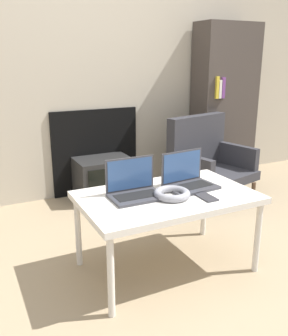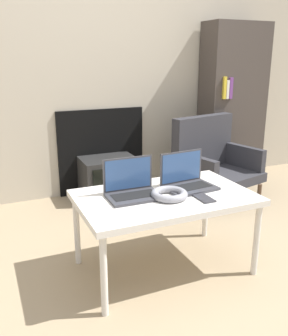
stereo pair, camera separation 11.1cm
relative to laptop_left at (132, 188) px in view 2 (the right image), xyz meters
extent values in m
plane|color=#998466|center=(0.18, -0.40, -0.52)|extent=(14.00, 14.00, 0.00)
cube|color=#B7AD99|center=(0.18, 1.45, 0.78)|extent=(7.00, 0.06, 2.60)
cube|color=black|center=(0.26, 1.41, -0.13)|extent=(0.81, 0.03, 0.78)
cube|color=silver|center=(0.18, -0.06, -0.07)|extent=(1.00, 0.62, 0.04)
cylinder|color=silver|center=(-0.28, -0.33, -0.30)|extent=(0.04, 0.04, 0.44)
cylinder|color=silver|center=(0.64, -0.33, -0.30)|extent=(0.04, 0.04, 0.44)
cylinder|color=silver|center=(-0.28, 0.21, -0.30)|extent=(0.04, 0.04, 0.44)
cylinder|color=silver|center=(0.64, 0.21, -0.30)|extent=(0.04, 0.04, 0.44)
cube|color=#38383D|center=(0.00, -0.04, -0.04)|extent=(0.30, 0.21, 0.02)
cube|color=black|center=(0.00, -0.04, -0.03)|extent=(0.25, 0.12, 0.00)
cube|color=#38383D|center=(0.00, 0.06, 0.07)|extent=(0.30, 0.01, 0.20)
cube|color=#2D4C7F|center=(0.00, 0.06, 0.07)|extent=(0.27, 0.01, 0.18)
cube|color=#38383D|center=(0.36, -0.04, -0.04)|extent=(0.32, 0.23, 0.02)
cube|color=black|center=(0.36, -0.04, -0.03)|extent=(0.26, 0.14, 0.00)
cube|color=#38383D|center=(0.35, 0.06, 0.07)|extent=(0.30, 0.04, 0.20)
cube|color=#2D4C7F|center=(0.35, 0.06, 0.07)|extent=(0.27, 0.03, 0.18)
torus|color=gray|center=(0.18, -0.11, -0.03)|extent=(0.21, 0.21, 0.04)
cube|color=#333338|center=(0.35, -0.20, -0.04)|extent=(0.07, 0.14, 0.01)
cube|color=black|center=(0.26, 1.22, -0.34)|extent=(0.49, 0.36, 0.37)
cube|color=black|center=(0.26, 1.04, -0.34)|extent=(0.40, 0.01, 0.29)
cube|color=#2D2D33|center=(1.13, 0.76, -0.31)|extent=(0.77, 0.67, 0.08)
cube|color=#2D2D33|center=(1.08, 0.97, -0.03)|extent=(0.67, 0.25, 0.48)
cube|color=#2D2D33|center=(0.84, 0.69, -0.17)|extent=(0.17, 0.48, 0.20)
cube|color=#2D2D33|center=(1.43, 0.83, -0.17)|extent=(0.17, 0.48, 0.20)
cylinder|color=#4C3828|center=(0.85, 0.55, -0.44)|extent=(0.04, 0.04, 0.18)
cylinder|color=#4C3828|center=(1.41, 0.55, -0.44)|extent=(0.04, 0.04, 0.18)
cylinder|color=#4C3828|center=(0.85, 0.98, -0.44)|extent=(0.04, 0.04, 0.18)
cylinder|color=#4C3828|center=(1.41, 0.98, -0.44)|extent=(0.04, 0.04, 0.18)
cube|color=#3F3833|center=(1.59, 1.25, 0.25)|extent=(0.63, 0.30, 1.56)
cube|color=gold|center=(1.37, 1.09, 0.43)|extent=(0.03, 0.02, 0.20)
cube|color=silver|center=(1.40, 1.09, 0.42)|extent=(0.03, 0.02, 0.17)
cube|color=#6B387F|center=(1.44, 1.09, 0.43)|extent=(0.03, 0.02, 0.20)
camera|label=1|loc=(-0.84, -1.81, 0.71)|focal=40.00mm
camera|label=2|loc=(-0.74, -1.86, 0.71)|focal=40.00mm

